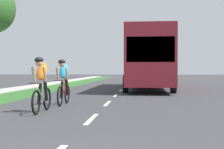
# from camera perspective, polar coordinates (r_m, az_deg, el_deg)

# --- Properties ---
(ground_plane) EXTENTS (120.00, 120.00, 0.00)m
(ground_plane) POSITION_cam_1_polar(r_m,az_deg,el_deg) (22.73, 2.09, -2.25)
(ground_plane) COLOR #38383A
(grass_verge) EXTENTS (2.21, 70.00, 0.01)m
(grass_verge) POSITION_cam_1_polar(r_m,az_deg,el_deg) (23.48, -9.61, -2.15)
(grass_verge) COLOR #2D6026
(grass_verge) RESTS_ON ground_plane
(sidewalk_concrete) EXTENTS (1.52, 70.00, 0.10)m
(sidewalk_concrete) POSITION_cam_1_polar(r_m,az_deg,el_deg) (24.03, -13.93, -2.09)
(sidewalk_concrete) COLOR #B2ADA3
(sidewalk_concrete) RESTS_ON ground_plane
(lane_markings_center) EXTENTS (0.12, 54.07, 0.01)m
(lane_markings_center) POSITION_cam_1_polar(r_m,az_deg,el_deg) (26.72, 2.56, -1.78)
(lane_markings_center) COLOR white
(lane_markings_center) RESTS_ON ground_plane
(cyclist_lead) EXTENTS (0.42, 1.72, 1.58)m
(cyclist_lead) POSITION_cam_1_polar(r_m,az_deg,el_deg) (9.57, -12.22, -1.66)
(cyclist_lead) COLOR black
(cyclist_lead) RESTS_ON ground_plane
(cyclist_trailing) EXTENTS (0.42, 1.72, 1.58)m
(cyclist_trailing) POSITION_cam_1_polar(r_m,az_deg,el_deg) (11.49, -8.48, -1.23)
(cyclist_trailing) COLOR black
(cyclist_trailing) RESTS_ON ground_plane
(bus_maroon) EXTENTS (2.78, 11.60, 3.48)m
(bus_maroon) POSITION_cam_1_polar(r_m,az_deg,el_deg) (21.08, 6.33, 2.89)
(bus_maroon) COLOR maroon
(bus_maroon) RESTS_ON ground_plane
(pickup_white) EXTENTS (2.22, 5.10, 1.64)m
(pickup_white) POSITION_cam_1_polar(r_m,az_deg,el_deg) (38.78, 5.89, 0.25)
(pickup_white) COLOR silver
(pickup_white) RESTS_ON ground_plane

